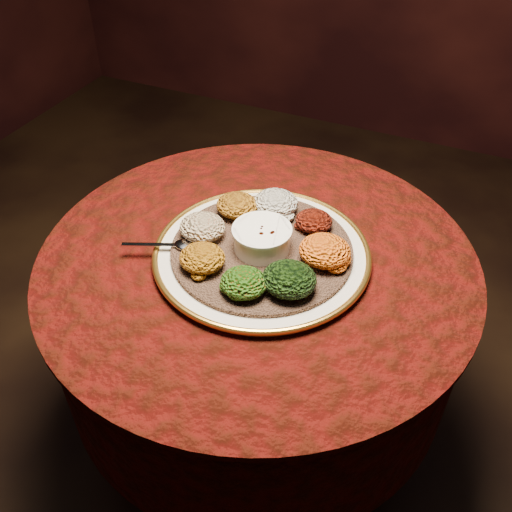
% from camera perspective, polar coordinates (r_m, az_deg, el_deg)
% --- Properties ---
extents(table, '(0.96, 0.96, 0.73)m').
position_cam_1_polar(table, '(1.37, 0.11, -5.63)').
color(table, black).
rests_on(table, ground).
extents(platter, '(0.57, 0.57, 0.02)m').
position_cam_1_polar(platter, '(1.23, 0.58, 0.23)').
color(platter, silver).
rests_on(platter, table).
extents(injera, '(0.49, 0.49, 0.01)m').
position_cam_1_polar(injera, '(1.22, 0.58, 0.62)').
color(injera, brown).
rests_on(injera, platter).
extents(stew_bowl, '(0.13, 0.13, 0.05)m').
position_cam_1_polar(stew_bowl, '(1.20, 0.59, 1.91)').
color(stew_bowl, white).
rests_on(stew_bowl, injera).
extents(spoon, '(0.15, 0.08, 0.01)m').
position_cam_1_polar(spoon, '(1.23, -7.66, 1.11)').
color(spoon, silver).
rests_on(spoon, injera).
extents(portion_ayib, '(0.10, 0.10, 0.05)m').
position_cam_1_polar(portion_ayib, '(1.31, 2.00, 5.33)').
color(portion_ayib, beige).
rests_on(portion_ayib, injera).
extents(portion_kitfo, '(0.08, 0.08, 0.04)m').
position_cam_1_polar(portion_kitfo, '(1.27, 5.81, 3.52)').
color(portion_kitfo, black).
rests_on(portion_kitfo, injera).
extents(portion_tikil, '(0.11, 0.10, 0.05)m').
position_cam_1_polar(portion_tikil, '(1.18, 6.89, 0.53)').
color(portion_tikil, '#AE790E').
rests_on(portion_tikil, injera).
extents(portion_gomen, '(0.11, 0.10, 0.05)m').
position_cam_1_polar(portion_gomen, '(1.11, 3.35, -2.33)').
color(portion_gomen, black).
rests_on(portion_gomen, injera).
extents(portion_mixveg, '(0.09, 0.09, 0.04)m').
position_cam_1_polar(portion_mixveg, '(1.11, -1.23, -2.67)').
color(portion_mixveg, '#952909').
rests_on(portion_mixveg, injera).
extents(portion_kik, '(0.10, 0.09, 0.05)m').
position_cam_1_polar(portion_kik, '(1.16, -5.40, -0.20)').
color(portion_kik, '#9C5F0D').
rests_on(portion_kik, injera).
extents(portion_timatim, '(0.10, 0.10, 0.05)m').
position_cam_1_polar(portion_timatim, '(1.24, -5.37, 2.90)').
color(portion_timatim, maroon).
rests_on(portion_timatim, injera).
extents(portion_shiro, '(0.10, 0.09, 0.05)m').
position_cam_1_polar(portion_shiro, '(1.30, -1.89, 5.08)').
color(portion_shiro, '#A36513').
rests_on(portion_shiro, injera).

